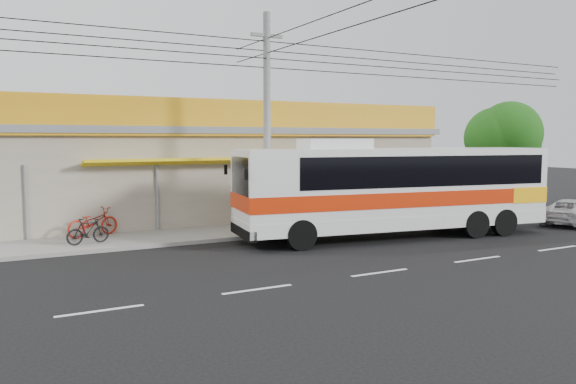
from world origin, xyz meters
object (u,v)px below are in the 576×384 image
coach_bus (400,185)px  motorbike_red (93,222)px  white_car (574,212)px  utility_pole (267,53)px  motorbike_dark (88,231)px  tree_near (511,136)px  tree_far (497,140)px

coach_bus → motorbike_red: (-11.10, 5.01, -1.41)m
white_car → utility_pole: utility_pole is taller
white_car → utility_pole: (-14.28, 3.21, 6.69)m
white_car → utility_pole: 16.09m
motorbike_red → motorbike_dark: (-0.41, -1.57, -0.09)m
coach_bus → motorbike_red: bearing=163.8°
motorbike_dark → white_car: 21.38m
white_car → tree_near: size_ratio=0.69×
motorbike_red → tree_near: (22.90, -0.32, 3.42)m
motorbike_red → coach_bus: bearing=-137.3°
coach_bus → motorbike_red: coach_bus is taller
utility_pole → white_car: bearing=-12.7°
motorbike_dark → tree_near: (23.31, 1.25, 3.51)m
utility_pole → tree_near: 17.19m
utility_pole → coach_bus: bearing=-23.3°
motorbike_dark → motorbike_red: bearing=-27.6°
coach_bus → utility_pole: bearing=164.7°
coach_bus → utility_pole: utility_pole is taller
coach_bus → tree_near: (11.80, 4.70, 2.00)m
white_car → tree_near: (2.42, 5.80, 3.54)m
motorbike_dark → white_car: (20.89, -4.55, -0.04)m
motorbike_dark → utility_pole: bearing=-114.4°
utility_pole → tree_far: 16.74m
motorbike_dark → tree_far: tree_far is taller
motorbike_red → tree_far: 22.54m
tree_far → white_car: bearing=-106.3°
coach_bus → tree_far: (11.22, 5.16, 1.78)m
white_car → utility_pole: size_ratio=0.12×
motorbike_red → white_car: (20.48, -6.11, -0.13)m
utility_pole → tree_near: utility_pole is taller
motorbike_red → motorbike_dark: 1.62m
tree_near → tree_far: bearing=141.7°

